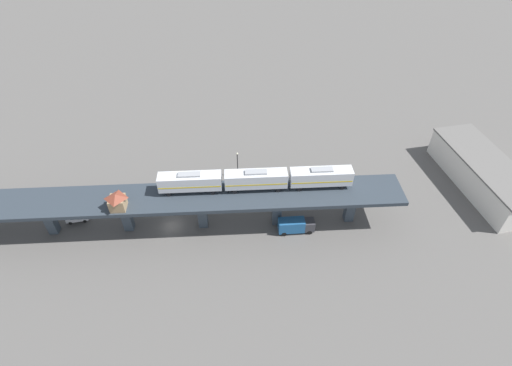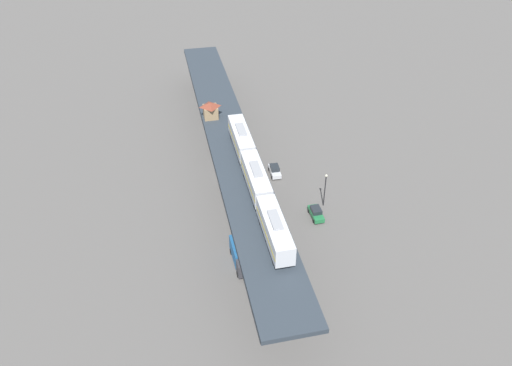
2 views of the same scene
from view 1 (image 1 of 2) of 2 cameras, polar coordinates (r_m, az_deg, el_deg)
name	(u,v)px [view 1 (image 1 of 2)]	position (r m, az deg, el deg)	size (l,w,h in m)	color
ground_plane	(172,226)	(84.12, -11.91, -6.04)	(400.00, 400.00, 0.00)	#514F4C
elevated_viaduct	(166,202)	(79.16, -12.75, -2.61)	(28.40, 91.60, 8.25)	#283039
subway_train	(256,179)	(76.44, 0.00, 0.58)	(10.90, 36.91, 4.45)	silver
signal_hut	(117,201)	(77.39, -19.23, -2.44)	(3.85, 3.85, 3.40)	#8C7251
street_car_silver	(187,194)	(88.96, -9.89, -1.57)	(2.82, 4.71, 1.89)	#B7BABF
street_car_white	(77,217)	(90.69, -24.20, -4.46)	(2.22, 4.53, 1.89)	silver
street_car_green	(250,180)	(91.21, -0.80, 0.49)	(2.67, 4.68, 1.89)	#1E6638
delivery_truck	(296,225)	(80.51, 5.69, -6.02)	(3.63, 7.50, 3.20)	#333338
street_lamp	(237,163)	(90.94, -2.66, 2.91)	(0.44, 0.44, 6.94)	black
warehouse_building	(484,174)	(102.47, 29.74, 1.17)	(29.26, 12.37, 6.80)	beige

